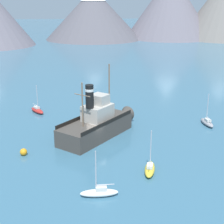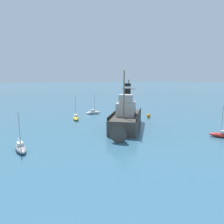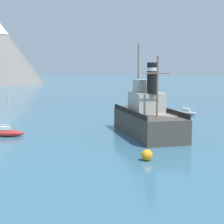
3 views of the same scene
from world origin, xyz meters
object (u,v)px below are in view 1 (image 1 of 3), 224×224
Objects in this scene: sailboat_yellow at (150,169)px; sailboat_grey at (207,122)px; sailboat_white at (99,192)px; old_tugboat at (98,123)px; mooring_buoy at (24,152)px; sailboat_red at (37,110)px.

sailboat_grey is at bearing 50.13° from sailboat_yellow.
sailboat_white is at bearing -143.57° from sailboat_yellow.
old_tugboat is 14.73× the size of mooring_buoy.
sailboat_red reaches higher than mooring_buoy.
sailboat_red is 27.30m from sailboat_yellow.
old_tugboat reaches higher than sailboat_red.
sailboat_white reaches higher than mooring_buoy.
sailboat_red is 1.00× the size of sailboat_yellow.
old_tugboat is 2.68× the size of sailboat_white.
sailboat_grey is at bearing 46.23° from sailboat_white.
sailboat_white is 7.38m from sailboat_yellow.
sailboat_white is 28.66m from sailboat_red.
mooring_buoy is at bearing -89.31° from sailboat_red.
sailboat_red is 5.49× the size of mooring_buoy.
old_tugboat reaches higher than sailboat_white.
sailboat_yellow is 15.89m from mooring_buoy.
sailboat_white is at bearing -92.85° from old_tugboat.
sailboat_grey is at bearing -17.81° from sailboat_red.
sailboat_red is (-26.85, 8.63, 0.00)m from sailboat_grey.
mooring_buoy is at bearing -162.54° from sailboat_grey.
sailboat_grey is 28.20m from sailboat_red.
old_tugboat reaches higher than sailboat_grey.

